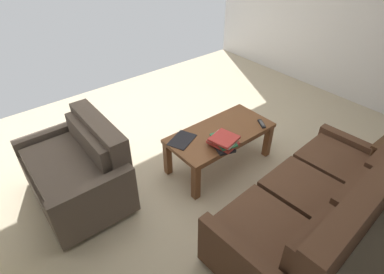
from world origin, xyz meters
name	(u,v)px	position (x,y,z in m)	size (l,w,h in m)	color
ground_plane	(194,160)	(0.00, 0.00, 0.00)	(5.72, 4.85, 0.01)	beige
wall_left	(350,7)	(-2.86, 0.00, 1.30)	(0.12, 4.85, 2.60)	silver
sofa_main	(319,209)	(-0.15, 1.49, 0.35)	(1.93, 1.00, 0.84)	black
loveseat_near	(80,169)	(1.23, -0.27, 0.36)	(0.80, 1.13, 0.82)	black
coffee_table	(220,137)	(-0.19, 0.23, 0.39)	(1.19, 0.58, 0.46)	brown
book_stack	(223,141)	(-0.02, 0.44, 0.52)	(0.29, 0.33, 0.12)	black
tv_remote	(262,124)	(-0.64, 0.42, 0.47)	(0.12, 0.16, 0.02)	black
loose_magazine	(182,140)	(0.24, 0.09, 0.46)	(0.20, 0.30, 0.01)	black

